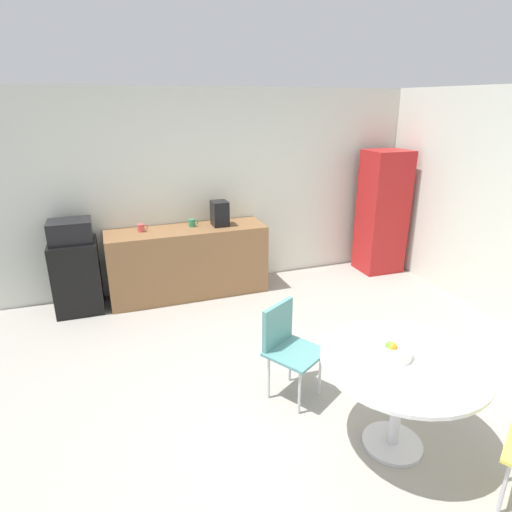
% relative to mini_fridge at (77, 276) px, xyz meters
% --- Properties ---
extents(ground_plane, '(6.00, 6.00, 0.00)m').
position_rel_mini_fridge_xyz_m(ground_plane, '(1.68, -2.65, -0.44)').
color(ground_plane, '#9E998E').
extents(wall_back, '(6.00, 0.10, 2.60)m').
position_rel_mini_fridge_xyz_m(wall_back, '(1.68, 0.35, 0.86)').
color(wall_back, silver).
rests_on(wall_back, ground_plane).
extents(counter_block, '(2.01, 0.60, 0.90)m').
position_rel_mini_fridge_xyz_m(counter_block, '(1.36, 0.00, 0.01)').
color(counter_block, brown).
rests_on(counter_block, ground_plane).
extents(mini_fridge, '(0.54, 0.54, 0.87)m').
position_rel_mini_fridge_xyz_m(mini_fridge, '(0.00, 0.00, 0.00)').
color(mini_fridge, black).
rests_on(mini_fridge, ground_plane).
extents(microwave, '(0.48, 0.38, 0.26)m').
position_rel_mini_fridge_xyz_m(microwave, '(0.00, 0.00, 0.57)').
color(microwave, black).
rests_on(microwave, mini_fridge).
extents(locker_cabinet, '(0.60, 0.50, 1.78)m').
position_rel_mini_fridge_xyz_m(locker_cabinet, '(4.23, -0.10, 0.45)').
color(locker_cabinet, '#B21E1E').
rests_on(locker_cabinet, ground_plane).
extents(round_table, '(1.15, 1.15, 0.74)m').
position_rel_mini_fridge_xyz_m(round_table, '(2.24, -3.19, 0.18)').
color(round_table, silver).
rests_on(round_table, ground_plane).
extents(chair_teal, '(0.58, 0.58, 0.83)m').
position_rel_mini_fridge_xyz_m(chair_teal, '(1.73, -2.33, 0.09)').
color(chair_teal, silver).
rests_on(chair_teal, ground_plane).
extents(fruit_bowl, '(0.28, 0.28, 0.11)m').
position_rel_mini_fridge_xyz_m(fruit_bowl, '(2.18, -3.12, 0.35)').
color(fruit_bowl, silver).
rests_on(fruit_bowl, round_table).
extents(mug_white, '(0.13, 0.08, 0.09)m').
position_rel_mini_fridge_xyz_m(mug_white, '(0.81, 0.06, 0.51)').
color(mug_white, '#D84C4C').
rests_on(mug_white, counter_block).
extents(mug_green, '(0.13, 0.08, 0.09)m').
position_rel_mini_fridge_xyz_m(mug_green, '(1.45, 0.07, 0.51)').
color(mug_green, '#338C59').
rests_on(mug_green, counter_block).
extents(coffee_maker, '(0.20, 0.24, 0.32)m').
position_rel_mini_fridge_xyz_m(coffee_maker, '(1.80, 0.00, 0.62)').
color(coffee_maker, black).
rests_on(coffee_maker, counter_block).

